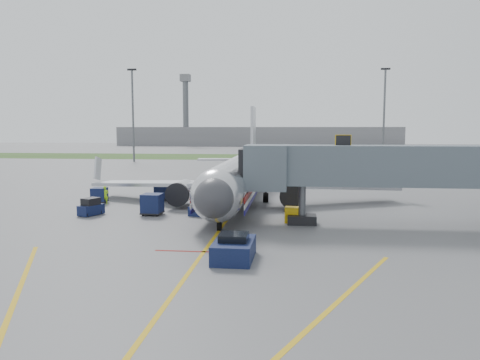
# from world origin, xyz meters

# --- Properties ---
(ground) EXTENTS (400.00, 400.00, 0.00)m
(ground) POSITION_xyz_m (0.00, 0.00, 0.00)
(ground) COLOR #565659
(ground) RESTS_ON ground
(grass_strip) EXTENTS (300.00, 25.00, 0.01)m
(grass_strip) POSITION_xyz_m (0.00, 90.00, 0.01)
(grass_strip) COLOR #2D4C1E
(grass_strip) RESTS_ON ground
(apron_markings) EXTENTS (21.52, 50.00, 0.01)m
(apron_markings) POSITION_xyz_m (0.00, -7.40, 0.00)
(apron_markings) COLOR gold
(apron_markings) RESTS_ON ground
(airliner) EXTENTS (32.10, 35.67, 10.25)m
(airliner) POSITION_xyz_m (0.00, 15.25, 2.65)
(airliner) COLOR silver
(airliner) RESTS_ON ground
(jet_bridge) EXTENTS (25.30, 4.00, 6.90)m
(jet_bridge) POSITION_xyz_m (12.86, 5.00, 4.47)
(jet_bridge) COLOR slate
(jet_bridge) RESTS_ON ground
(light_mast_left) EXTENTS (2.00, 0.44, 20.40)m
(light_mast_left) POSITION_xyz_m (-30.00, 70.00, 10.78)
(light_mast_left) COLOR #595B60
(light_mast_left) RESTS_ON ground
(light_mast_right) EXTENTS (2.00, 0.44, 20.40)m
(light_mast_right) POSITION_xyz_m (25.00, 75.00, 10.78)
(light_mast_right) COLOR #595B60
(light_mast_right) RESTS_ON ground
(distant_terminal) EXTENTS (120.00, 14.00, 8.00)m
(distant_terminal) POSITION_xyz_m (-10.00, 170.00, 4.00)
(distant_terminal) COLOR slate
(distant_terminal) RESTS_ON ground
(control_tower) EXTENTS (4.00, 4.00, 30.00)m
(control_tower) POSITION_xyz_m (-40.00, 165.00, 17.33)
(control_tower) COLOR #595B60
(control_tower) RESTS_ON ground
(pushback_tug) EXTENTS (2.24, 3.60, 1.48)m
(pushback_tug) POSITION_xyz_m (2.00, -5.42, 0.62)
(pushback_tug) COLOR #0C1734
(pushback_tug) RESTS_ON ground
(baggage_tug) EXTENTS (1.84, 2.39, 1.49)m
(baggage_tug) POSITION_xyz_m (-11.81, 6.67, 0.66)
(baggage_tug) COLOR #0C1734
(baggage_tug) RESTS_ON ground
(baggage_cart_a) EXTENTS (1.54, 1.54, 1.54)m
(baggage_cart_a) POSITION_xyz_m (-13.74, 12.96, 0.78)
(baggage_cart_a) COLOR #0C1734
(baggage_cart_a) RESTS_ON ground
(baggage_cart_b) EXTENTS (1.74, 1.74, 1.81)m
(baggage_cart_b) POSITION_xyz_m (-6.66, 7.40, 0.92)
(baggage_cart_b) COLOR #0C1734
(baggage_cart_b) RESTS_ON ground
(baggage_cart_c) EXTENTS (2.13, 2.13, 1.79)m
(baggage_cart_c) POSITION_xyz_m (-8.00, 16.08, 0.91)
(baggage_cart_c) COLOR #0C1734
(baggage_cart_c) RESTS_ON ground
(belt_loader) EXTENTS (1.99, 3.93, 1.85)m
(belt_loader) POSITION_xyz_m (-2.49, 8.50, 0.46)
(belt_loader) COLOR #0C1734
(belt_loader) RESTS_ON ground
(ground_power_cart) EXTENTS (1.58, 1.11, 1.22)m
(ground_power_cart) POSITION_xyz_m (5.45, 5.47, 0.60)
(ground_power_cart) COLOR gold
(ground_power_cart) RESTS_ON ground
(ramp_worker) EXTENTS (0.73, 0.58, 1.76)m
(ramp_worker) POSITION_xyz_m (-12.95, 12.49, 0.88)
(ramp_worker) COLOR #A5ED1B
(ramp_worker) RESTS_ON ground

